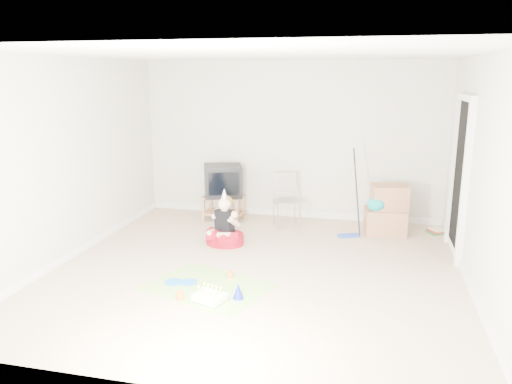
% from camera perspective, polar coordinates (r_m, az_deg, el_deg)
% --- Properties ---
extents(ground, '(5.00, 5.00, 0.00)m').
position_cam_1_polar(ground, '(6.29, 0.05, -8.87)').
color(ground, '#C2A88B').
rests_on(ground, ground).
extents(doorway_recess, '(0.02, 0.90, 2.05)m').
position_cam_1_polar(doorway_recess, '(7.10, 22.32, 1.33)').
color(doorway_recess, black).
rests_on(doorway_recess, ground).
extents(tv_stand, '(0.67, 0.44, 0.40)m').
position_cam_1_polar(tv_stand, '(8.33, -3.74, -1.53)').
color(tv_stand, '#A27249').
rests_on(tv_stand, ground).
extents(crt_tv, '(0.74, 0.68, 0.52)m').
position_cam_1_polar(crt_tv, '(8.23, -3.79, 1.30)').
color(crt_tv, black).
rests_on(crt_tv, tv_stand).
extents(folding_chair, '(0.51, 0.50, 0.88)m').
position_cam_1_polar(folding_chair, '(7.88, 3.55, -1.04)').
color(folding_chair, '#98989D').
rests_on(folding_chair, ground).
extents(cardboard_boxes, '(0.67, 0.56, 0.76)m').
position_cam_1_polar(cardboard_boxes, '(7.80, 14.65, -2.08)').
color(cardboard_boxes, '#AB7652').
rests_on(cardboard_boxes, ground).
extents(floor_mop, '(0.34, 0.41, 1.29)m').
position_cam_1_polar(floor_mop, '(7.56, 10.64, -3.18)').
color(floor_mop, blue).
rests_on(floor_mop, ground).
extents(book_pile, '(0.27, 0.29, 0.08)m').
position_cam_1_polar(book_pile, '(8.15, 19.82, -4.17)').
color(book_pile, '#25712D').
rests_on(book_pile, ground).
extents(seated_woman, '(0.73, 0.73, 0.82)m').
position_cam_1_polar(seated_woman, '(7.17, -3.58, -4.55)').
color(seated_woman, maroon).
rests_on(seated_woman, ground).
extents(party_mat, '(1.58, 1.35, 0.01)m').
position_cam_1_polar(party_mat, '(5.85, -5.54, -10.72)').
color(party_mat, '#EC318E').
rests_on(party_mat, ground).
extents(birthday_cake, '(0.38, 0.34, 0.15)m').
position_cam_1_polar(birthday_cake, '(5.48, -5.31, -11.95)').
color(birthday_cake, white).
rests_on(birthday_cake, party_mat).
extents(blue_plate_near, '(0.21, 0.21, 0.01)m').
position_cam_1_polar(blue_plate_near, '(5.97, -7.71, -10.17)').
color(blue_plate_near, blue).
rests_on(blue_plate_near, party_mat).
extents(blue_plate_far, '(0.24, 0.24, 0.01)m').
position_cam_1_polar(blue_plate_far, '(5.99, -9.41, -10.12)').
color(blue_plate_far, blue).
rests_on(blue_plate_far, party_mat).
extents(orange_cup_near, '(0.10, 0.10, 0.08)m').
position_cam_1_polar(orange_cup_near, '(6.04, -2.97, -9.41)').
color(orange_cup_near, orange).
rests_on(orange_cup_near, party_mat).
extents(orange_cup_far, '(0.10, 0.10, 0.09)m').
position_cam_1_polar(orange_cup_far, '(5.55, -8.65, -11.61)').
color(orange_cup_far, orange).
rests_on(orange_cup_far, party_mat).
extents(blue_party_hat, '(0.13, 0.13, 0.18)m').
position_cam_1_polar(blue_party_hat, '(5.50, -2.05, -11.24)').
color(blue_party_hat, '#1B2BC3').
rests_on(blue_party_hat, party_mat).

